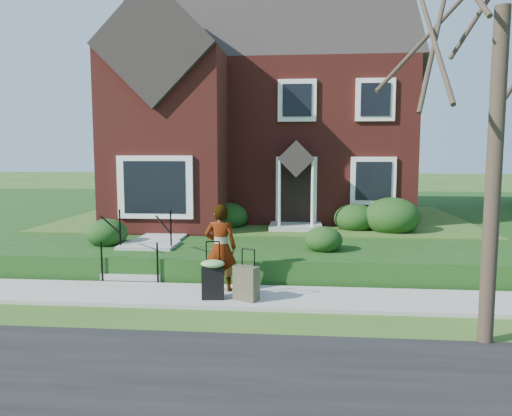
# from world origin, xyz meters

# --- Properties ---
(ground) EXTENTS (120.00, 120.00, 0.00)m
(ground) POSITION_xyz_m (0.00, 0.00, 0.00)
(ground) COLOR #2D5119
(ground) RESTS_ON ground
(sidewalk) EXTENTS (60.00, 1.60, 0.08)m
(sidewalk) POSITION_xyz_m (0.00, 0.00, 0.04)
(sidewalk) COLOR #9E9B93
(sidewalk) RESTS_ON ground
(terrace) EXTENTS (44.00, 20.00, 0.60)m
(terrace) POSITION_xyz_m (4.00, 10.90, 0.30)
(terrace) COLOR #173E10
(terrace) RESTS_ON ground
(walkway) EXTENTS (1.20, 6.00, 0.06)m
(walkway) POSITION_xyz_m (-2.50, 5.00, 0.63)
(walkway) COLOR #9E9B93
(walkway) RESTS_ON terrace
(main_house) EXTENTS (10.40, 10.20, 9.40)m
(main_house) POSITION_xyz_m (-0.21, 9.61, 5.26)
(main_house) COLOR maroon
(main_house) RESTS_ON terrace
(front_steps) EXTENTS (1.40, 2.02, 1.50)m
(front_steps) POSITION_xyz_m (-2.50, 1.84, 0.47)
(front_steps) COLOR #9E9B93
(front_steps) RESTS_ON ground
(foundation_shrubs) EXTENTS (9.89, 4.54, 1.17)m
(foundation_shrubs) POSITION_xyz_m (1.07, 4.93, 1.08)
(foundation_shrubs) COLOR #0F3310
(foundation_shrubs) RESTS_ON terrace
(woman) EXTENTS (0.68, 0.46, 1.85)m
(woman) POSITION_xyz_m (-0.31, 0.30, 1.00)
(woman) COLOR #999999
(woman) RESTS_ON sidewalk
(suitcase_black) EXTENTS (0.52, 0.45, 1.16)m
(suitcase_black) POSITION_xyz_m (-0.37, -0.31, 0.53)
(suitcase_black) COLOR black
(suitcase_black) RESTS_ON sidewalk
(suitcase_olive) EXTENTS (0.54, 0.44, 1.03)m
(suitcase_olive) POSITION_xyz_m (0.30, -0.34, 0.42)
(suitcase_olive) COLOR #4D4833
(suitcase_olive) RESTS_ON sidewalk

